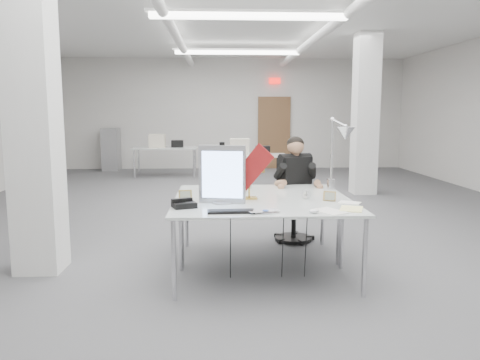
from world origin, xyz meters
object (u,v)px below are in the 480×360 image
object	(u,v)px
office_chair	(294,201)
desk_phone	(184,205)
desk_main	(266,208)
bankers_lamp	(249,184)
architect_lamp	(337,152)
seated_person	(295,172)
laptop	(266,212)
monitor	(222,174)
beige_monitor	(233,174)

from	to	relation	value
office_chair	desk_phone	xyz separation A→B (m)	(-1.28, -1.51, 0.27)
desk_main	bankers_lamp	bearing A→B (deg)	108.47
desk_phone	architect_lamp	world-z (taller)	architect_lamp
seated_person	laptop	xyz separation A→B (m)	(-0.55, -1.77, -0.13)
seated_person	desk_phone	bearing A→B (deg)	-151.16
office_chair	laptop	distance (m)	1.91
architect_lamp	office_chair	bearing A→B (deg)	103.53
office_chair	monitor	xyz separation A→B (m)	(-0.92, -1.31, 0.52)
desk_phone	office_chair	bearing A→B (deg)	30.22
office_chair	bankers_lamp	bearing A→B (deg)	-140.34
architect_lamp	laptop	bearing A→B (deg)	-140.42
office_chair	desk_phone	world-z (taller)	office_chair
bankers_lamp	architect_lamp	bearing A→B (deg)	6.49
office_chair	laptop	bearing A→B (deg)	-126.58
seated_person	bankers_lamp	world-z (taller)	seated_person
office_chair	beige_monitor	size ratio (longest dim) A/B	2.78
seated_person	desk_phone	world-z (taller)	seated_person
seated_person	desk_phone	size ratio (longest dim) A/B	4.66
monitor	architect_lamp	size ratio (longest dim) A/B	0.62
office_chair	seated_person	distance (m)	0.39
desk_main	beige_monitor	bearing A→B (deg)	105.78
office_chair	laptop	size ratio (longest dim) A/B	3.67
desk_main	architect_lamp	bearing A→B (deg)	39.90
monitor	architect_lamp	distance (m)	1.38
desk_main	beige_monitor	size ratio (longest dim) A/B	4.86
seated_person	monitor	xyz separation A→B (m)	(-0.92, -1.26, 0.14)
desk_main	architect_lamp	size ratio (longest dim) A/B	1.98
desk_main	seated_person	xyz separation A→B (m)	(0.51, 1.44, 0.16)
desk_main	beige_monitor	distance (m)	1.07
desk_main	desk_phone	xyz separation A→B (m)	(-0.77, -0.01, 0.04)
beige_monitor	desk_main	bearing A→B (deg)	-57.98
bankers_lamp	desk_phone	size ratio (longest dim) A/B	1.45
office_chair	seated_person	bearing A→B (deg)	-109.76
desk_phone	architect_lamp	xyz separation A→B (m)	(1.62, 0.72, 0.43)
bankers_lamp	laptop	bearing A→B (deg)	-93.38
seated_person	beige_monitor	bearing A→B (deg)	-171.32
monitor	bankers_lamp	bearing A→B (deg)	48.83
seated_person	office_chair	bearing A→B (deg)	70.24
desk_main	monitor	distance (m)	0.54
seated_person	bankers_lamp	distance (m)	1.23
office_chair	bankers_lamp	distance (m)	1.33
desk_main	seated_person	world-z (taller)	seated_person
desk_phone	bankers_lamp	bearing A→B (deg)	13.58
monitor	laptop	distance (m)	0.69
desk_main	architect_lamp	world-z (taller)	architect_lamp
office_chair	beige_monitor	xyz separation A→B (m)	(-0.80, -0.48, 0.42)
office_chair	beige_monitor	bearing A→B (deg)	-168.62
seated_person	architect_lamp	size ratio (longest dim) A/B	1.07
laptop	desk_phone	distance (m)	0.80
monitor	architect_lamp	world-z (taller)	architect_lamp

